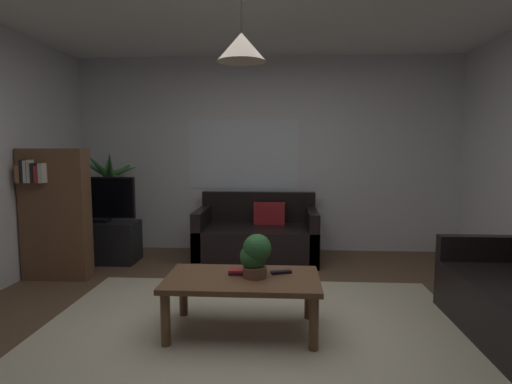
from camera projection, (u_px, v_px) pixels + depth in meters
The scene contains 15 objects.
floor at pixel (254, 333), 3.22m from camera, with size 5.14×5.22×0.02m, color brown.
rug at pixel (252, 343), 3.02m from camera, with size 3.34×2.87×0.01m, color beige.
wall_back at pixel (267, 155), 5.70m from camera, with size 5.26×0.06×2.61m, color silver.
window_pane at pixel (243, 154), 5.69m from camera, with size 1.49×0.01×0.94m, color white.
couch_under_window at pixel (257, 238), 5.29m from camera, with size 1.50×0.87×0.82m.
coffee_table at pixel (242, 285), 3.19m from camera, with size 1.17×0.67×0.43m.
book_on_table_0 at pixel (237, 272), 3.26m from camera, with size 0.12×0.09×0.02m, color #72387F.
book_on_table_1 at pixel (237, 270), 3.25m from camera, with size 0.12×0.10×0.02m, color #B22D2D.
remote_on_table_0 at pixel (281, 272), 3.26m from camera, with size 0.05×0.16×0.02m, color black.
potted_plant_on_table at pixel (255, 255), 3.17m from camera, with size 0.24×0.22×0.33m.
tv_stand at pixel (101, 242), 5.16m from camera, with size 0.90×0.44×0.50m, color black.
tv at pixel (98, 199), 5.08m from camera, with size 0.90×0.16×0.56m.
potted_palm_corner at pixel (110, 206), 5.60m from camera, with size 0.86×0.85×1.40m.
bookshelf_corner at pixel (55, 213), 4.45m from camera, with size 0.70×0.31×1.40m.
pendant_lamp at pixel (241, 47), 3.00m from camera, with size 0.36×0.36×0.59m.
Camera 1 is at (0.21, -3.08, 1.42)m, focal length 29.35 mm.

